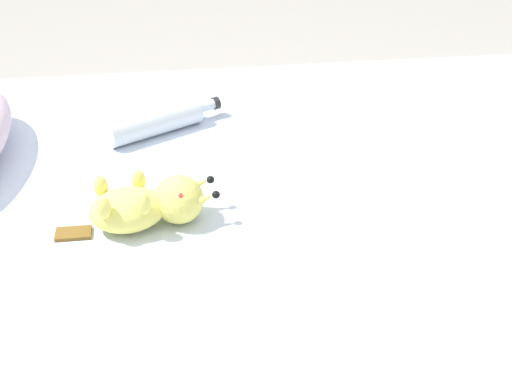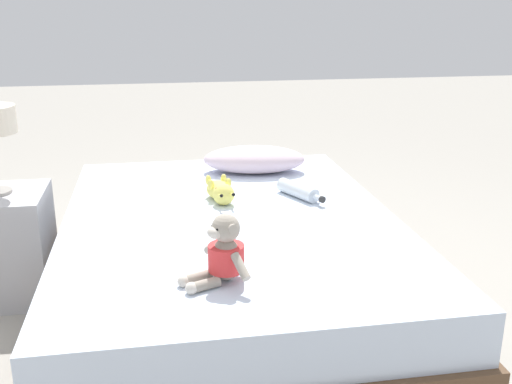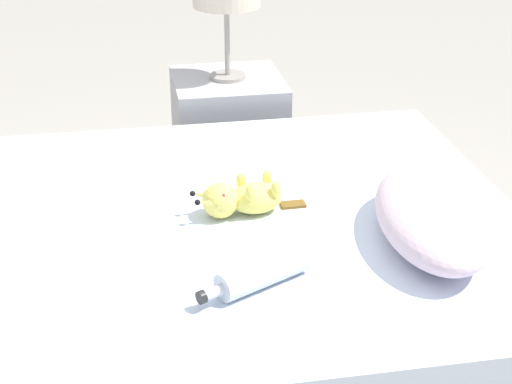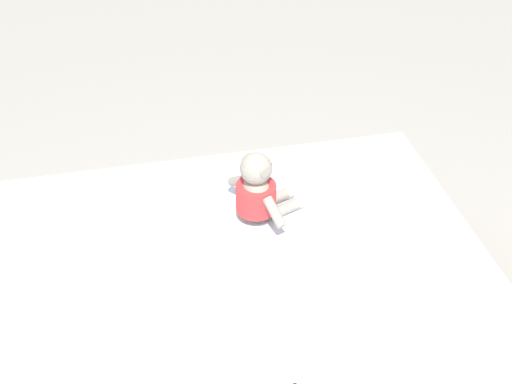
% 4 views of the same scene
% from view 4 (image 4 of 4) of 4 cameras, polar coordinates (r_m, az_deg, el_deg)
% --- Properties ---
extents(plush_monkey, '(0.25, 0.28, 0.24)m').
position_cam_4_polar(plush_monkey, '(2.23, 0.23, 0.02)').
color(plush_monkey, '#9E9384').
rests_on(plush_monkey, bed).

